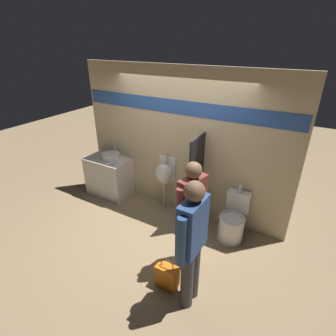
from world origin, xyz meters
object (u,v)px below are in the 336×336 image
(urinal_near_counter, at_px, (164,174))
(shopping_bag, at_px, (167,276))
(person_in_vest, at_px, (191,212))
(sink_basin, at_px, (111,156))
(toilet, at_px, (233,222))
(cell_phone, at_px, (114,163))
(person_with_lanyard, at_px, (192,241))

(urinal_near_counter, height_order, shopping_bag, urinal_near_counter)
(person_in_vest, bearing_deg, urinal_near_counter, 59.09)
(sink_basin, relative_size, shopping_bag, 0.81)
(toilet, relative_size, person_in_vest, 0.55)
(shopping_bag, bearing_deg, urinal_near_counter, 121.90)
(cell_phone, bearing_deg, shopping_bag, -33.87)
(toilet, xyz_separation_m, shopping_bag, (-0.45, -1.41, -0.14))
(person_with_lanyard, distance_m, shopping_bag, 0.87)
(cell_phone, relative_size, urinal_near_counter, 0.12)
(sink_basin, xyz_separation_m, toilet, (2.67, -0.10, -0.58))
(sink_basin, relative_size, urinal_near_counter, 0.34)
(cell_phone, distance_m, urinal_near_counter, 1.04)
(urinal_near_counter, bearing_deg, toilet, -7.57)
(urinal_near_counter, distance_m, toilet, 1.52)
(person_in_vest, xyz_separation_m, person_with_lanyard, (0.27, -0.55, 0.04))
(urinal_near_counter, relative_size, shopping_bag, 2.37)
(sink_basin, bearing_deg, toilet, -2.21)
(sink_basin, distance_m, person_in_vest, 2.51)
(cell_phone, distance_m, person_with_lanyard, 2.73)
(sink_basin, height_order, shopping_bag, sink_basin)
(person_in_vest, bearing_deg, person_with_lanyard, -140.15)
(toilet, bearing_deg, person_with_lanyard, -93.89)
(sink_basin, distance_m, toilet, 2.74)
(toilet, bearing_deg, person_in_vest, -112.37)
(urinal_near_counter, xyz_separation_m, person_in_vest, (1.08, -1.08, 0.18))
(sink_basin, bearing_deg, shopping_bag, -34.16)
(shopping_bag, bearing_deg, sink_basin, 145.84)
(person_with_lanyard, xyz_separation_m, shopping_bag, (-0.35, 0.04, -0.79))
(person_in_vest, bearing_deg, toilet, -8.27)
(person_with_lanyard, bearing_deg, cell_phone, 61.14)
(urinal_near_counter, distance_m, person_in_vest, 1.54)
(sink_basin, distance_m, person_with_lanyard, 3.00)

